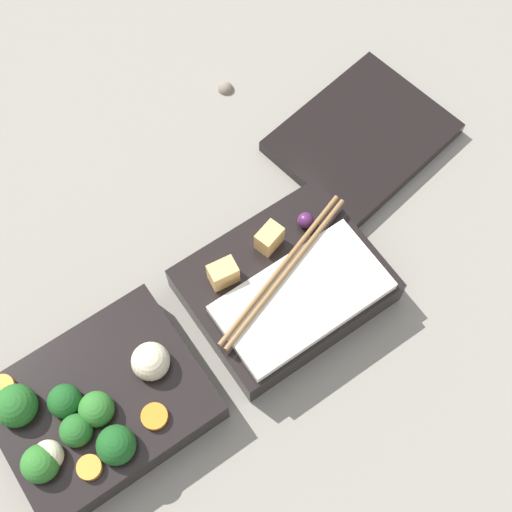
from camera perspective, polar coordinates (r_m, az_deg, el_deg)
The scene contains 5 objects.
ground_plane at distance 0.73m, azimuth -5.24°, elevation -7.77°, with size 3.00×3.00×0.00m, color gray.
bento_tray_vegetable at distance 0.71m, azimuth -12.74°, elevation -11.47°, with size 0.19×0.15×0.07m.
bento_tray_rice at distance 0.73m, azimuth 2.28°, elevation -2.24°, with size 0.19×0.15×0.07m.
bento_lid at distance 0.84m, azimuth 8.47°, elevation 9.35°, with size 0.19×0.15×0.02m, color black.
pebble_0 at distance 0.88m, azimuth -2.45°, elevation 13.37°, with size 0.02×0.02×0.02m, color #7A6B5B.
Camera 1 is at (-0.06, -0.21, 0.70)m, focal length 50.00 mm.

